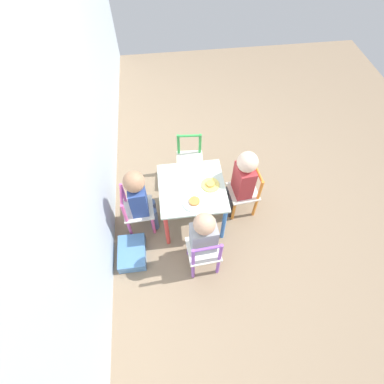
{
  "coord_description": "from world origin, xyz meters",
  "views": [
    {
      "loc": [
        -1.5,
        0.19,
        2.51
      ],
      "look_at": [
        0.0,
        0.0,
        0.41
      ],
      "focal_mm": 28.0,
      "sensor_mm": 36.0,
      "label": 1
    }
  ],
  "objects_px": {
    "child_left": "(203,235)",
    "chair_green": "(190,160)",
    "chair_orange": "(245,192)",
    "kids_table": "(192,192)",
    "child_back": "(140,196)",
    "child_front": "(242,179)",
    "storage_bin": "(132,253)",
    "plate_front": "(210,185)",
    "chair_purple": "(204,253)",
    "chair_pink": "(136,210)",
    "plate_left": "(194,202)"
  },
  "relations": [
    {
      "from": "child_left",
      "to": "plate_left",
      "type": "height_order",
      "value": "child_left"
    },
    {
      "from": "child_back",
      "to": "child_left",
      "type": "bearing_deg",
      "value": -134.61
    },
    {
      "from": "kids_table",
      "to": "plate_left",
      "type": "height_order",
      "value": "plate_left"
    },
    {
      "from": "chair_pink",
      "to": "child_left",
      "type": "height_order",
      "value": "child_left"
    },
    {
      "from": "child_left",
      "to": "child_back",
      "type": "distance_m",
      "value": 0.63
    },
    {
      "from": "chair_pink",
      "to": "storage_bin",
      "type": "relative_size",
      "value": 1.63
    },
    {
      "from": "child_front",
      "to": "child_left",
      "type": "distance_m",
      "value": 0.64
    },
    {
      "from": "chair_purple",
      "to": "plate_front",
      "type": "bearing_deg",
      "value": -107.66
    },
    {
      "from": "chair_purple",
      "to": "storage_bin",
      "type": "relative_size",
      "value": 1.63
    },
    {
      "from": "chair_purple",
      "to": "child_left",
      "type": "distance_m",
      "value": 0.2
    },
    {
      "from": "chair_orange",
      "to": "child_front",
      "type": "relative_size",
      "value": 0.67
    },
    {
      "from": "plate_front",
      "to": "plate_left",
      "type": "distance_m",
      "value": 0.22
    },
    {
      "from": "kids_table",
      "to": "child_front",
      "type": "height_order",
      "value": "child_front"
    },
    {
      "from": "child_left",
      "to": "storage_bin",
      "type": "relative_size",
      "value": 2.29
    },
    {
      "from": "plate_left",
      "to": "chair_pink",
      "type": "bearing_deg",
      "value": 75.73
    },
    {
      "from": "child_left",
      "to": "plate_front",
      "type": "distance_m",
      "value": 0.46
    },
    {
      "from": "chair_purple",
      "to": "chair_green",
      "type": "distance_m",
      "value": 1.01
    },
    {
      "from": "child_back",
      "to": "plate_front",
      "type": "xyz_separation_m",
      "value": [
        0.03,
        -0.6,
        0.03
      ]
    },
    {
      "from": "chair_purple",
      "to": "child_left",
      "type": "relative_size",
      "value": 0.71
    },
    {
      "from": "child_left",
      "to": "plate_front",
      "type": "bearing_deg",
      "value": -109.96
    },
    {
      "from": "chair_pink",
      "to": "plate_front",
      "type": "distance_m",
      "value": 0.7
    },
    {
      "from": "child_left",
      "to": "plate_front",
      "type": "xyz_separation_m",
      "value": [
        0.44,
        -0.13,
        0.05
      ]
    },
    {
      "from": "child_left",
      "to": "kids_table",
      "type": "bearing_deg",
      "value": -90.0
    },
    {
      "from": "chair_purple",
      "to": "storage_bin",
      "type": "xyz_separation_m",
      "value": [
        0.17,
        0.61,
        -0.21
      ]
    },
    {
      "from": "child_front",
      "to": "storage_bin",
      "type": "bearing_deg",
      "value": -75.13
    },
    {
      "from": "chair_green",
      "to": "chair_orange",
      "type": "bearing_deg",
      "value": -39.99
    },
    {
      "from": "kids_table",
      "to": "chair_green",
      "type": "height_order",
      "value": "chair_green"
    },
    {
      "from": "child_left",
      "to": "chair_green",
      "type": "bearing_deg",
      "value": -94.5
    },
    {
      "from": "chair_purple",
      "to": "chair_green",
      "type": "height_order",
      "value": "same"
    },
    {
      "from": "chair_purple",
      "to": "kids_table",
      "type": "bearing_deg",
      "value": -90.0
    },
    {
      "from": "child_left",
      "to": "plate_front",
      "type": "relative_size",
      "value": 4.76
    },
    {
      "from": "chair_pink",
      "to": "child_front",
      "type": "xyz_separation_m",
      "value": [
        0.07,
        -0.95,
        0.22
      ]
    },
    {
      "from": "chair_green",
      "to": "child_back",
      "type": "relative_size",
      "value": 0.7
    },
    {
      "from": "chair_orange",
      "to": "child_left",
      "type": "xyz_separation_m",
      "value": [
        -0.49,
        0.47,
        0.19
      ]
    },
    {
      "from": "chair_pink",
      "to": "child_front",
      "type": "height_order",
      "value": "child_front"
    },
    {
      "from": "chair_orange",
      "to": "child_left",
      "type": "relative_size",
      "value": 0.71
    },
    {
      "from": "child_back",
      "to": "plate_left",
      "type": "relative_size",
      "value": 3.85
    },
    {
      "from": "chair_purple",
      "to": "plate_left",
      "type": "bearing_deg",
      "value": -88.19
    },
    {
      "from": "child_front",
      "to": "storage_bin",
      "type": "relative_size",
      "value": 2.41
    },
    {
      "from": "chair_pink",
      "to": "chair_green",
      "type": "distance_m",
      "value": 0.76
    },
    {
      "from": "kids_table",
      "to": "chair_pink",
      "type": "relative_size",
      "value": 1.08
    },
    {
      "from": "chair_green",
      "to": "child_left",
      "type": "xyz_separation_m",
      "value": [
        -0.95,
        0.01,
        0.19
      ]
    },
    {
      "from": "plate_front",
      "to": "child_back",
      "type": "bearing_deg",
      "value": 92.46
    },
    {
      "from": "chair_orange",
      "to": "child_back",
      "type": "xyz_separation_m",
      "value": [
        -0.07,
        0.95,
        0.2
      ]
    },
    {
      "from": "chair_pink",
      "to": "chair_orange",
      "type": "bearing_deg",
      "value": -88.89
    },
    {
      "from": "storage_bin",
      "to": "plate_front",
      "type": "bearing_deg",
      "value": -65.35
    },
    {
      "from": "child_left",
      "to": "storage_bin",
      "type": "height_order",
      "value": "child_left"
    },
    {
      "from": "child_back",
      "to": "chair_orange",
      "type": "bearing_deg",
      "value": -88.82
    },
    {
      "from": "chair_orange",
      "to": "child_back",
      "type": "distance_m",
      "value": 0.97
    },
    {
      "from": "child_back",
      "to": "child_front",
      "type": "bearing_deg",
      "value": -88.89
    }
  ]
}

